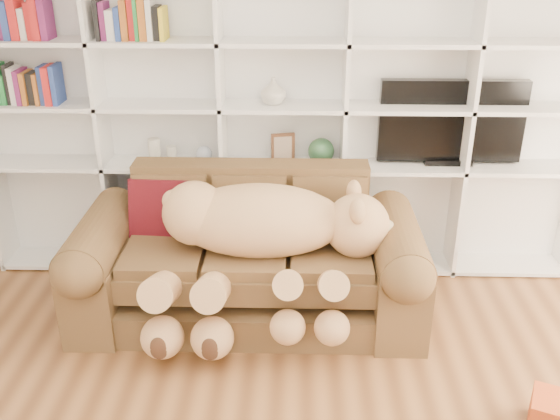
{
  "coord_description": "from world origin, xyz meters",
  "views": [
    {
      "loc": [
        0.1,
        -2.05,
        2.51
      ],
      "look_at": [
        -0.0,
        1.63,
        0.79
      ],
      "focal_mm": 40.0,
      "sensor_mm": 36.0,
      "label": 1
    }
  ],
  "objects_px": {
    "teddy_bear": "(261,240)",
    "gift_box": "(555,416)",
    "sofa": "(249,264)",
    "tv": "(451,123)"
  },
  "relations": [
    {
      "from": "teddy_bear",
      "to": "gift_box",
      "type": "xyz_separation_m",
      "value": [
        1.62,
        -0.91,
        -0.56
      ]
    },
    {
      "from": "gift_box",
      "to": "teddy_bear",
      "type": "bearing_deg",
      "value": 150.61
    },
    {
      "from": "sofa",
      "to": "gift_box",
      "type": "height_order",
      "value": "sofa"
    },
    {
      "from": "tv",
      "to": "sofa",
      "type": "bearing_deg",
      "value": -153.97
    },
    {
      "from": "gift_box",
      "to": "tv",
      "type": "relative_size",
      "value": 0.25
    },
    {
      "from": "tv",
      "to": "gift_box",
      "type": "bearing_deg",
      "value": -81.22
    },
    {
      "from": "sofa",
      "to": "tv",
      "type": "bearing_deg",
      "value": 26.03
    },
    {
      "from": "teddy_bear",
      "to": "gift_box",
      "type": "distance_m",
      "value": 1.95
    },
    {
      "from": "gift_box",
      "to": "sofa",
      "type": "bearing_deg",
      "value": 147.15
    },
    {
      "from": "sofa",
      "to": "tv",
      "type": "xyz_separation_m",
      "value": [
        1.44,
        0.7,
        0.8
      ]
    }
  ]
}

